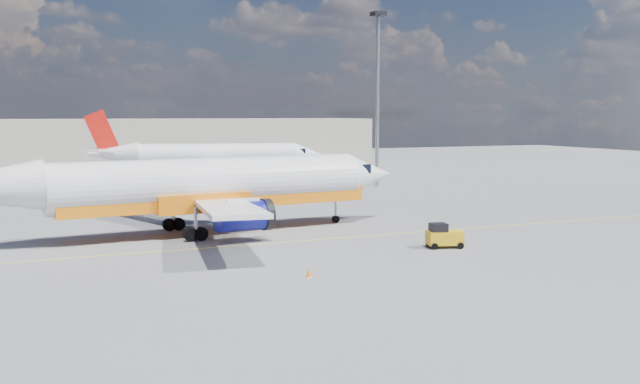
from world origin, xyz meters
name	(u,v)px	position (x,y,z in m)	size (l,w,h in m)	color
ground	(301,250)	(0.00, 0.00, 0.00)	(240.00, 240.00, 0.00)	slate
taxi_line	(285,242)	(0.00, 3.00, 0.01)	(70.00, 0.15, 0.01)	yellow
terminal_main	(162,143)	(5.00, 75.00, 4.00)	(70.00, 14.00, 8.00)	#AAA292
main_jet	(197,186)	(-4.82, 8.50, 3.58)	(35.41, 27.90, 10.74)	white
second_jet	(211,157)	(6.85, 50.12, 3.14)	(31.22, 24.00, 9.42)	white
gse_tug	(443,236)	(8.97, -2.99, 0.78)	(2.54, 1.92, 1.64)	black
traffic_cone	(309,273)	(-2.47, -7.49, 0.24)	(0.35, 0.35, 0.49)	white
floodlight_mast	(378,83)	(23.33, 34.12, 12.52)	(1.53, 1.53, 20.89)	#9898A0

